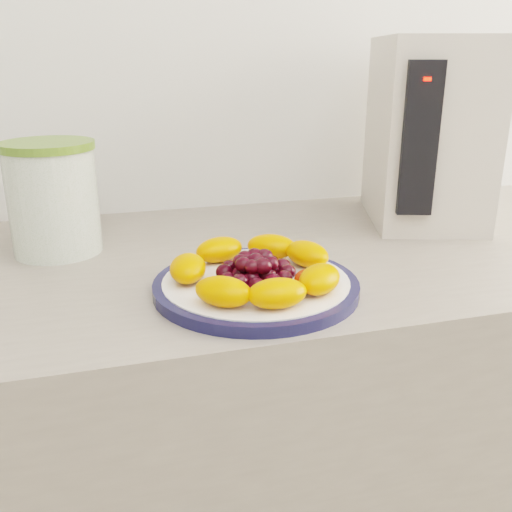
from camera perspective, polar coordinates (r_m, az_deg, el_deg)
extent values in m
cube|color=gray|center=(1.15, 2.87, -21.01)|extent=(3.50, 0.60, 0.90)
cube|color=#9E674D|center=(1.17, 2.84, -22.12)|extent=(3.48, 0.58, 0.84)
cylinder|color=#15173C|center=(0.76, 0.00, -3.04)|extent=(0.27, 0.27, 0.01)
cylinder|color=white|center=(0.76, 0.00, -2.97)|extent=(0.25, 0.25, 0.02)
cylinder|color=#375F21|center=(0.94, -19.58, 5.11)|extent=(0.15, 0.15, 0.16)
cylinder|color=#567728|center=(0.92, -20.20, 10.33)|extent=(0.16, 0.16, 0.01)
cube|color=beige|center=(1.10, 16.81, 11.78)|extent=(0.26, 0.31, 0.33)
cube|color=black|center=(0.96, 16.06, 11.08)|extent=(0.06, 0.03, 0.24)
cube|color=#FF0C05|center=(0.94, 16.76, 16.59)|extent=(0.01, 0.01, 0.01)
ellipsoid|color=#FF6F00|center=(0.80, 5.14, 0.21)|extent=(0.07, 0.08, 0.03)
ellipsoid|color=#FF6F00|center=(0.83, 1.56, 0.98)|extent=(0.09, 0.08, 0.03)
ellipsoid|color=#FF6F00|center=(0.82, -3.69, 0.65)|extent=(0.08, 0.07, 0.03)
ellipsoid|color=#FF6F00|center=(0.75, -6.83, -1.22)|extent=(0.06, 0.08, 0.03)
ellipsoid|color=#FF6F00|center=(0.67, -3.28, -3.56)|extent=(0.09, 0.08, 0.03)
ellipsoid|color=#FF6F00|center=(0.67, 2.12, -3.74)|extent=(0.07, 0.05, 0.03)
ellipsoid|color=#FF6F00|center=(0.71, 6.37, -2.30)|extent=(0.08, 0.08, 0.03)
ellipsoid|color=black|center=(0.75, 0.00, -1.66)|extent=(0.02, 0.02, 0.02)
ellipsoid|color=black|center=(0.75, 1.56, -1.49)|extent=(0.02, 0.02, 0.02)
ellipsoid|color=black|center=(0.77, 0.39, -1.04)|extent=(0.02, 0.02, 0.02)
ellipsoid|color=black|center=(0.76, -1.15, -1.21)|extent=(0.02, 0.02, 0.02)
ellipsoid|color=black|center=(0.74, -1.58, -1.79)|extent=(0.02, 0.02, 0.02)
ellipsoid|color=black|center=(0.73, -0.41, -2.24)|extent=(0.02, 0.02, 0.02)
ellipsoid|color=black|center=(0.73, 1.19, -2.00)|extent=(0.02, 0.02, 0.02)
ellipsoid|color=black|center=(0.77, 2.66, -1.04)|extent=(0.02, 0.02, 0.02)
ellipsoid|color=black|center=(0.78, 1.48, -0.65)|extent=(0.02, 0.02, 0.02)
ellipsoid|color=black|center=(0.79, -0.05, -0.49)|extent=(0.02, 0.02, 0.02)
ellipsoid|color=black|center=(0.78, -1.56, -0.71)|extent=(0.02, 0.02, 0.02)
ellipsoid|color=black|center=(0.77, -2.71, -1.13)|extent=(0.02, 0.02, 0.02)
ellipsoid|color=black|center=(0.75, -3.18, -1.62)|extent=(0.02, 0.02, 0.02)
ellipsoid|color=black|center=(0.73, -2.80, -2.31)|extent=(0.02, 0.02, 0.02)
ellipsoid|color=black|center=(0.71, -1.62, -2.64)|extent=(0.02, 0.02, 0.02)
ellipsoid|color=black|center=(0.71, 0.05, -2.90)|extent=(0.02, 0.02, 0.02)
ellipsoid|color=black|center=(0.72, 1.71, -2.62)|extent=(0.02, 0.02, 0.02)
ellipsoid|color=black|center=(0.73, 2.85, -2.23)|extent=(0.02, 0.02, 0.02)
ellipsoid|color=black|center=(0.75, 3.17, -1.61)|extent=(0.02, 0.02, 0.02)
ellipsoid|color=black|center=(0.74, 0.00, -0.54)|extent=(0.02, 0.02, 0.02)
ellipsoid|color=black|center=(0.76, 0.86, -0.10)|extent=(0.02, 0.02, 0.02)
ellipsoid|color=black|center=(0.76, -0.16, -0.02)|extent=(0.02, 0.02, 0.02)
ellipsoid|color=black|center=(0.76, -1.10, -0.19)|extent=(0.02, 0.02, 0.02)
ellipsoid|color=black|center=(0.74, -1.55, -0.53)|extent=(0.02, 0.02, 0.02)
ellipsoid|color=black|center=(0.73, -1.28, -0.88)|extent=(0.02, 0.02, 0.02)
ellipsoid|color=black|center=(0.72, -0.39, -1.10)|extent=(0.02, 0.02, 0.02)
ellipsoid|color=black|center=(0.73, 0.70, -1.03)|extent=(0.02, 0.02, 0.02)
ellipsoid|color=black|center=(0.74, 1.44, -0.78)|extent=(0.02, 0.02, 0.02)
ellipsoid|color=red|center=(0.73, 4.99, -2.24)|extent=(0.03, 0.03, 0.02)
ellipsoid|color=red|center=(0.74, 6.79, -1.85)|extent=(0.04, 0.04, 0.02)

